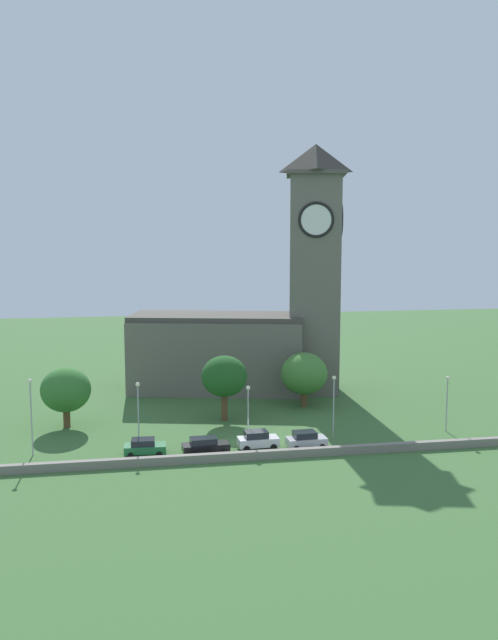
% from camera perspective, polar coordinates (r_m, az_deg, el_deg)
% --- Properties ---
extents(ground_plane, '(200.00, 200.00, 0.00)m').
position_cam_1_polar(ground_plane, '(84.41, -1.64, -7.51)').
color(ground_plane, '#3D6633').
extents(church, '(30.52, 15.43, 33.76)m').
position_cam_1_polar(church, '(91.50, 0.40, -0.05)').
color(church, '#666056').
rests_on(church, ground).
extents(quay_barrier, '(52.12, 0.70, 0.84)m').
position_cam_1_polar(quay_barrier, '(65.27, 0.96, -11.59)').
color(quay_barrier, gray).
rests_on(quay_barrier, ground).
extents(car_green, '(4.16, 2.40, 1.64)m').
position_cam_1_polar(car_green, '(67.13, -9.01, -10.77)').
color(car_green, '#1E6B38').
rests_on(car_green, ground).
extents(car_black, '(4.72, 2.33, 1.68)m').
position_cam_1_polar(car_black, '(66.71, -3.81, -10.79)').
color(car_black, black).
rests_on(car_black, ground).
extents(car_white, '(4.18, 2.33, 1.87)m').
position_cam_1_polar(car_white, '(68.10, 0.75, -10.32)').
color(car_white, silver).
rests_on(car_white, ground).
extents(car_silver, '(4.11, 2.39, 1.77)m').
position_cam_1_polar(car_silver, '(68.54, 4.95, -10.27)').
color(car_silver, silver).
rests_on(car_silver, ground).
extents(streetlamp_west_end, '(0.44, 0.44, 7.72)m').
position_cam_1_polar(streetlamp_west_end, '(68.40, -18.34, -7.01)').
color(streetlamp_west_end, '#9EA0A5').
rests_on(streetlamp_west_end, ground).
extents(streetlamp_west_mid, '(0.44, 0.44, 6.76)m').
position_cam_1_polar(streetlamp_west_mid, '(68.70, -9.56, -7.14)').
color(streetlamp_west_mid, '#9EA0A5').
rests_on(streetlamp_west_mid, ground).
extents(streetlamp_central, '(0.44, 0.44, 6.02)m').
position_cam_1_polar(streetlamp_central, '(69.40, -0.08, -7.26)').
color(streetlamp_central, '#9EA0A5').
rests_on(streetlamp_central, ground).
extents(streetlamp_east_mid, '(0.44, 0.44, 6.70)m').
position_cam_1_polar(streetlamp_east_mid, '(71.69, 7.34, -6.52)').
color(streetlamp_east_mid, '#9EA0A5').
rests_on(streetlamp_east_mid, ground).
extents(streetlamp_east_end, '(0.44, 0.44, 6.26)m').
position_cam_1_polar(streetlamp_east_end, '(76.20, 16.76, -6.14)').
color(streetlamp_east_end, '#9EA0A5').
rests_on(streetlamp_east_end, ground).
extents(tree_by_tower, '(5.89, 5.89, 6.93)m').
position_cam_1_polar(tree_by_tower, '(83.83, 4.79, -4.64)').
color(tree_by_tower, brown).
rests_on(tree_by_tower, ground).
extents(tree_riverside_east, '(5.59, 5.59, 6.85)m').
position_cam_1_polar(tree_riverside_east, '(77.46, -15.56, -5.85)').
color(tree_riverside_east, brown).
rests_on(tree_riverside_east, ground).
extents(tree_riverside_west, '(5.34, 5.34, 7.69)m').
position_cam_1_polar(tree_riverside_west, '(77.22, -2.15, -4.91)').
color(tree_riverside_west, brown).
rests_on(tree_riverside_west, ground).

